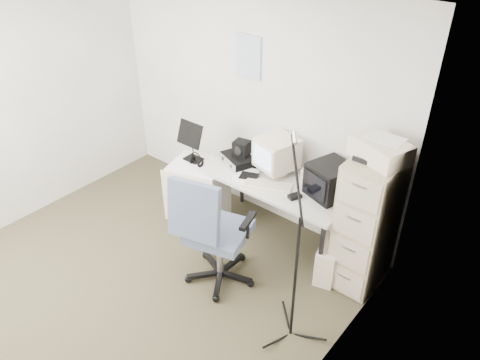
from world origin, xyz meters
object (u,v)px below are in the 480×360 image
Objects in this scene: filing_cabinet at (367,223)px; desk at (277,210)px; office_chair at (219,230)px; side_cart at (199,191)px.

filing_cabinet is 0.87× the size of desk.
filing_cabinet is 1.32m from office_chair.
filing_cabinet reaches higher than desk.
desk is (-0.95, -0.03, -0.29)m from filing_cabinet.
filing_cabinet is 1.87× the size of side_cart.
filing_cabinet is at bearing 1.81° from desk.
filing_cabinet is 1.86m from side_cart.
office_chair is at bearing -94.70° from desk.
office_chair reaches higher than desk.
office_chair reaches higher than side_cart.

